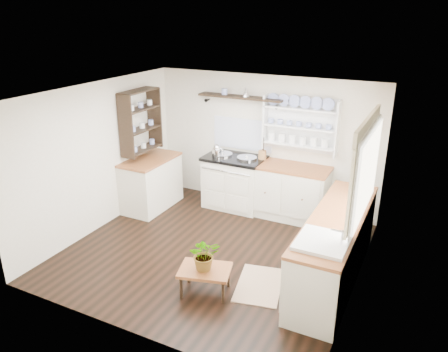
{
  "coord_description": "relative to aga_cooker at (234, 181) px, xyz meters",
  "views": [
    {
      "loc": [
        2.61,
        -4.88,
        3.3
      ],
      "look_at": [
        0.05,
        0.25,
        1.1
      ],
      "focal_mm": 35.0,
      "sensor_mm": 36.0,
      "label": 1
    }
  ],
  "objects": [
    {
      "name": "center_table",
      "position": [
        0.77,
        -2.47,
        -0.18
      ],
      "size": [
        0.71,
        0.59,
        0.34
      ],
      "rotation": [
        0.0,
        0.0,
        0.27
      ],
      "color": "brown",
      "rests_on": "floor"
    },
    {
      "name": "utensil_crock",
      "position": [
        0.46,
        0.11,
        0.52
      ],
      "size": [
        0.14,
        0.14,
        0.16
      ],
      "primitive_type": "cylinder",
      "color": "#956436",
      "rests_on": "back_cabinets"
    },
    {
      "name": "aga_cooker",
      "position": [
        0.0,
        0.0,
        0.0
      ],
      "size": [
        1.03,
        0.72,
        0.95
      ],
      "color": "white",
      "rests_on": "floor"
    },
    {
      "name": "belfast_sink",
      "position": [
        2.11,
        -2.22,
        0.33
      ],
      "size": [
        0.55,
        0.6,
        0.45
      ],
      "color": "white",
      "rests_on": "right_cabinets"
    },
    {
      "name": "potted_plant",
      "position": [
        0.77,
        -2.47,
        0.07
      ],
      "size": [
        0.49,
        0.47,
        0.41
      ],
      "primitive_type": "imported",
      "rotation": [
        0.0,
        0.0,
        0.59
      ],
      "color": "#3F7233",
      "rests_on": "center_table"
    },
    {
      "name": "left_shelving",
      "position": [
        -1.43,
        -0.67,
        1.08
      ],
      "size": [
        0.28,
        0.8,
        1.05
      ],
      "primitive_type": "cube",
      "color": "black",
      "rests_on": "wall_left"
    },
    {
      "name": "high_shelf",
      "position": [
        0.01,
        0.21,
        1.44
      ],
      "size": [
        1.5,
        0.29,
        0.16
      ],
      "color": "black",
      "rests_on": "wall_back"
    },
    {
      "name": "left_cabinets",
      "position": [
        -1.29,
        -0.67,
        -0.01
      ],
      "size": [
        0.62,
        1.13,
        0.9
      ],
      "color": "beige",
      "rests_on": "floor"
    },
    {
      "name": "wall_right",
      "position": [
        2.41,
        -1.57,
        0.68
      ],
      "size": [
        0.02,
        3.8,
        2.3
      ],
      "primitive_type": "cube",
      "color": "beige",
      "rests_on": "ground"
    },
    {
      "name": "floor_rug",
      "position": [
        1.32,
        -2.05,
        -0.46
      ],
      "size": [
        0.72,
        0.95,
        0.02
      ],
      "primitive_type": "cube",
      "rotation": [
        0.0,
        0.0,
        0.21
      ],
      "color": "#8A6A50",
      "rests_on": "floor"
    },
    {
      "name": "ceiling",
      "position": [
        0.41,
        -1.57,
        1.83
      ],
      "size": [
        4.0,
        3.8,
        0.01
      ],
      "primitive_type": "cube",
      "color": "white",
      "rests_on": "wall_back"
    },
    {
      "name": "right_cabinets",
      "position": [
        2.11,
        -1.47,
        -0.01
      ],
      "size": [
        0.62,
        2.43,
        0.9
      ],
      "color": "beige",
      "rests_on": "floor"
    },
    {
      "name": "kettle",
      "position": [
        -0.28,
        -0.12,
        0.56
      ],
      "size": [
        0.17,
        0.17,
        0.21
      ],
      "primitive_type": null,
      "color": "silver",
      "rests_on": "aga_cooker"
    },
    {
      "name": "back_cabinets",
      "position": [
        1.01,
        0.03,
        -0.01
      ],
      "size": [
        1.27,
        0.63,
        0.9
      ],
      "color": "beige",
      "rests_on": "floor"
    },
    {
      "name": "wall_back",
      "position": [
        0.41,
        0.33,
        0.68
      ],
      "size": [
        4.0,
        0.02,
        2.3
      ],
      "primitive_type": "cube",
      "color": "beige",
      "rests_on": "ground"
    },
    {
      "name": "floor",
      "position": [
        0.41,
        -1.57,
        -0.47
      ],
      "size": [
        4.0,
        3.8,
        0.01
      ],
      "primitive_type": "cube",
      "color": "black",
      "rests_on": "ground"
    },
    {
      "name": "plate_rack",
      "position": [
        1.06,
        0.29,
        1.09
      ],
      "size": [
        1.2,
        0.22,
        0.9
      ],
      "color": "white",
      "rests_on": "wall_back"
    },
    {
      "name": "window",
      "position": [
        2.35,
        -1.42,
        1.09
      ],
      "size": [
        0.08,
        1.55,
        1.22
      ],
      "color": "white",
      "rests_on": "wall_right"
    },
    {
      "name": "wall_left",
      "position": [
        -1.59,
        -1.57,
        0.68
      ],
      "size": [
        0.02,
        3.8,
        2.3
      ],
      "primitive_type": "cube",
      "color": "beige",
      "rests_on": "ground"
    }
  ]
}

